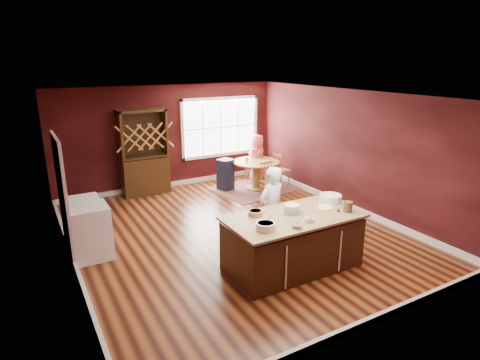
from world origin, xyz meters
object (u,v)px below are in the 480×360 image
(toddler, at_px, (225,160))
(baker, at_px, (271,209))
(seated_woman, at_px, (257,159))
(dining_table, at_px, (256,169))
(chair_south, at_px, (270,180))
(hutch, at_px, (144,153))
(chair_north, at_px, (253,164))
(chair_east, at_px, (281,169))
(layer_cake, at_px, (292,209))
(high_chair, at_px, (225,174))
(washer, at_px, (90,232))
(kitchen_island, at_px, (292,243))
(dryer, at_px, (84,221))

(toddler, bearing_deg, baker, -104.34)
(seated_woman, relative_size, toddler, 5.24)
(dining_table, xyz_separation_m, chair_south, (-0.09, -0.79, -0.08))
(hutch, bearing_deg, chair_north, -5.68)
(chair_east, xyz_separation_m, chair_south, (-0.87, -0.74, -0.00))
(layer_cake, height_order, high_chair, layer_cake)
(dining_table, relative_size, baker, 0.79)
(dining_table, height_order, chair_east, chair_east)
(toddler, relative_size, washer, 0.28)
(kitchen_island, height_order, chair_east, kitchen_island)
(chair_south, bearing_deg, dining_table, 81.48)
(chair_north, xyz_separation_m, high_chair, (-1.10, -0.43, -0.03))
(baker, distance_m, layer_cake, 0.64)
(hutch, bearing_deg, chair_east, -17.80)
(chair_south, height_order, washer, washer)
(washer, bearing_deg, chair_north, 28.42)
(chair_east, height_order, toddler, toddler)
(high_chair, bearing_deg, seated_woman, -12.20)
(hutch, xyz_separation_m, washer, (-1.85, -2.94, -0.61))
(toddler, bearing_deg, hutch, 159.81)
(seated_woman, relative_size, high_chair, 1.59)
(baker, distance_m, toddler, 3.63)
(chair_east, distance_m, high_chair, 1.57)
(dining_table, relative_size, chair_north, 1.35)
(seated_woman, distance_m, dryer, 5.12)
(chair_east, distance_m, toddler, 1.62)
(kitchen_island, distance_m, chair_south, 3.49)
(baker, distance_m, dryer, 3.48)
(chair_east, bearing_deg, washer, 101.73)
(layer_cake, height_order, chair_north, layer_cake)
(dining_table, height_order, toddler, toddler)
(dryer, bearing_deg, toddler, 22.90)
(chair_north, xyz_separation_m, toddler, (-1.10, -0.41, 0.35))
(layer_cake, height_order, washer, layer_cake)
(chair_south, height_order, toddler, toddler)
(chair_east, bearing_deg, dryer, 95.34)
(high_chair, distance_m, toddler, 0.38)
(dining_table, relative_size, seated_woman, 0.90)
(chair_north, bearing_deg, washer, 19.95)
(layer_cake, height_order, hutch, hutch)
(layer_cake, relative_size, dryer, 0.40)
(chair_north, height_order, toddler, toddler)
(dining_table, distance_m, baker, 3.58)
(kitchen_island, relative_size, chair_south, 2.45)
(hutch, bearing_deg, kitchen_island, -78.89)
(baker, height_order, toddler, baker)
(layer_cake, relative_size, seated_woman, 0.26)
(chair_south, xyz_separation_m, toddler, (-0.66, 1.14, 0.36))
(dining_table, bearing_deg, kitchen_island, -113.62)
(dryer, bearing_deg, seated_woman, 19.35)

